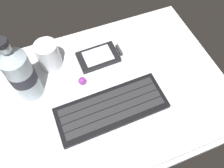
{
  "coord_description": "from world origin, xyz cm",
  "views": [
    {
      "loc": [
        -10.97,
        -28.12,
        54.5
      ],
      "look_at": [
        0.0,
        0.0,
        3.0
      ],
      "focal_mm": 35.87,
      "sensor_mm": 36.0,
      "label": 1
    }
  ],
  "objects": [
    {
      "name": "juice_cup",
      "position": [
        -13.53,
        14.61,
        3.91
      ],
      "size": [
        6.4,
        6.4,
        8.5
      ],
      "color": "silver",
      "rests_on": "ground_plane"
    },
    {
      "name": "keyboard",
      "position": [
        -2.32,
        -5.55,
        0.81
      ],
      "size": [
        29.23,
        11.62,
        1.7
      ],
      "color": "black",
      "rests_on": "ground_plane"
    },
    {
      "name": "water_bottle",
      "position": [
        -20.84,
        7.54,
        9.01
      ],
      "size": [
        6.73,
        6.73,
        20.8
      ],
      "color": "silver",
      "rests_on": "ground_plane"
    },
    {
      "name": "trackball_mouse",
      "position": [
        -7.0,
        5.0,
        1.1
      ],
      "size": [
        2.2,
        2.2,
        2.2
      ],
      "primitive_type": "sphere",
      "color": "purple",
      "rests_on": "ground_plane"
    },
    {
      "name": "ground_plane",
      "position": [
        0.0,
        -0.23,
        -0.99
      ],
      "size": [
        64.0,
        48.0,
        2.8
      ],
      "color": "silver"
    },
    {
      "name": "handheld_device",
      "position": [
        0.66,
        11.5,
        0.73
      ],
      "size": [
        12.97,
        7.97,
        1.5
      ],
      "color": "black",
      "rests_on": "ground_plane"
    }
  ]
}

